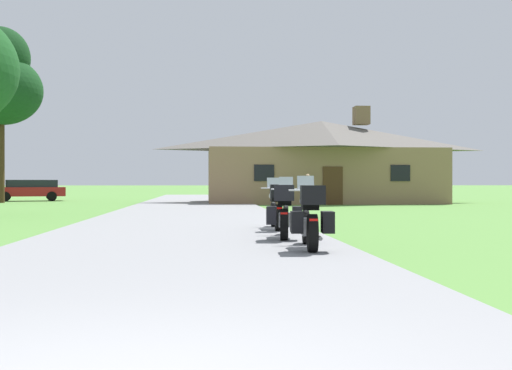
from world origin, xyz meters
name	(u,v)px	position (x,y,z in m)	size (l,w,h in m)	color
ground_plane	(191,216)	(0.00, 20.00, 0.00)	(500.00, 500.00, 0.00)	#56893D
asphalt_driveway	(190,218)	(0.00, 18.00, 0.03)	(6.40, 80.00, 0.06)	gray
motorcycle_silver_nearest_to_camera	(310,218)	(2.35, 7.56, 0.61)	(0.82, 2.08, 1.30)	black
motorcycle_white_second_in_row	(285,212)	(2.19, 9.78, 0.61)	(0.91, 2.08, 1.30)	black
motorcycle_silver_farthest_in_row	(276,207)	(2.30, 12.39, 0.62)	(0.66, 2.08, 1.30)	black
stone_lodge	(322,161)	(7.54, 34.39, 2.54)	(14.37, 7.12, 5.83)	#896B4C
bystander_tan_shirt_near_lodge	(308,188)	(5.77, 28.75, 0.93)	(0.55, 0.24, 1.67)	black
tree_left_far	(1,81)	(-11.74, 35.93, 7.35)	(4.92, 4.92, 10.61)	#422D19
parked_red_suv_far_left	(30,189)	(-11.05, 39.70, 0.78)	(4.92, 2.98, 1.40)	maroon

